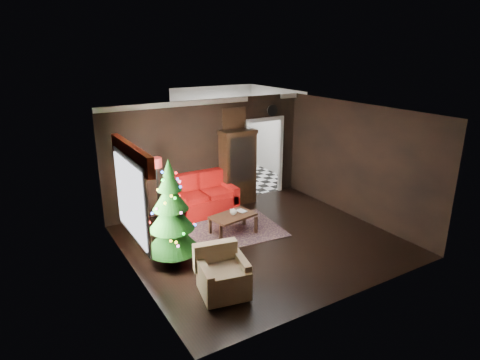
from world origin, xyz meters
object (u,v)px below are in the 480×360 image
loveseat (203,195)px  wall_clock (272,110)px  kitchen_table (232,172)px  curio_cabinet (238,169)px  coffee_table (233,224)px  teapot (234,212)px  floor_lamp (158,193)px  christmas_tree (171,213)px  armchair (223,272)px

loveseat → wall_clock: 3.04m
kitchen_table → loveseat: bearing=-137.5°
curio_cabinet → coffee_table: (-1.09, -1.62, -0.72)m
loveseat → teapot: loveseat is taller
teapot → floor_lamp: bearing=136.0°
christmas_tree → armchair: size_ratio=2.41×
christmas_tree → armchair: 1.65m
coffee_table → wall_clock: (2.29, 1.80, 2.15)m
coffee_table → kitchen_table: size_ratio=1.31×
coffee_table → teapot: bearing=-54.1°
christmas_tree → coffee_table: size_ratio=2.02×
kitchen_table → coffee_table: bearing=-119.6°
christmas_tree → kitchen_table: bearing=46.5°
armchair → wall_clock: (3.63, 3.82, 1.92)m
armchair → teapot: (1.36, 2.00, 0.07)m
teapot → kitchen_table: kitchen_table is taller
loveseat → kitchen_table: (1.80, 1.65, -0.12)m
christmas_tree → armchair: christmas_tree is taller
curio_cabinet → armchair: size_ratio=2.30×
floor_lamp → armchair: (-0.07, -3.24, -0.37)m
christmas_tree → teapot: christmas_tree is taller
teapot → kitchen_table: bearing=60.6°
christmas_tree → coffee_table: 1.90m
loveseat → christmas_tree: christmas_tree is taller
curio_cabinet → kitchen_table: size_ratio=2.53×
curio_cabinet → floor_lamp: bearing=-170.6°
armchair → coffee_table: size_ratio=0.84×
wall_clock → coffee_table: bearing=-141.7°
loveseat → coffee_table: 1.43m
floor_lamp → wall_clock: 3.93m
armchair → kitchen_table: size_ratio=1.10×
curio_cabinet → wall_clock: bearing=8.5°
loveseat → wall_clock: bearing=9.7°
curio_cabinet → christmas_tree: bearing=-142.1°
curio_cabinet → kitchen_table: curio_cabinet is taller
teapot → wall_clock: size_ratio=0.50×
christmas_tree → teapot: bearing=16.6°
loveseat → christmas_tree: (-1.58, -1.91, 0.55)m
coffee_table → teapot: teapot is taller
christmas_tree → armchair: (0.29, -1.51, -0.59)m
armchair → coffee_table: (1.35, 2.01, -0.23)m
teapot → loveseat: bearing=92.9°
loveseat → teapot: bearing=-87.1°
armchair → loveseat: bearing=80.7°
floor_lamp → armchair: size_ratio=2.04×
armchair → floor_lamp: bearing=100.1°
loveseat → wall_clock: wall_clock is taller
curio_cabinet → armchair: 4.40m
christmas_tree → floor_lamp: bearing=78.2°
curio_cabinet → coffee_table: 2.08m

